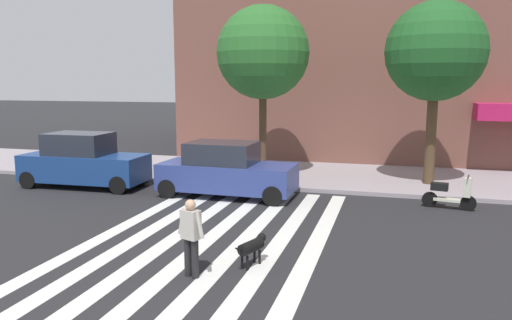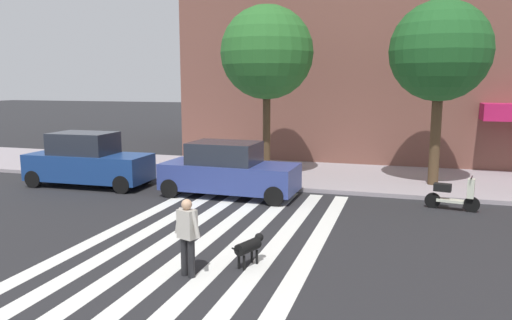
{
  "view_description": "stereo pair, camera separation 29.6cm",
  "coord_description": "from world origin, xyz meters",
  "px_view_note": "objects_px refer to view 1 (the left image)",
  "views": [
    {
      "loc": [
        4.33,
        -2.73,
        3.98
      ],
      "look_at": [
        0.78,
        9.91,
        1.89
      ],
      "focal_mm": 34.43,
      "sensor_mm": 36.0,
      "label": 1
    },
    {
      "loc": [
        4.62,
        -2.64,
        3.98
      ],
      "look_at": [
        0.78,
        9.91,
        1.89
      ],
      "focal_mm": 34.43,
      "sensor_mm": 36.0,
      "label": 2
    }
  ],
  "objects_px": {
    "street_tree_middle": "(436,52)",
    "dog_on_leash": "(252,246)",
    "parked_car_behind_first": "(226,171)",
    "parked_scooter": "(449,194)",
    "parked_car_near_curb": "(83,162)",
    "pedestrian_dog_walker": "(191,234)",
    "street_tree_nearest": "(263,53)"
  },
  "relations": [
    {
      "from": "parked_car_near_curb",
      "to": "street_tree_nearest",
      "type": "xyz_separation_m",
      "value": [
        6.21,
        3.35,
        4.16
      ]
    },
    {
      "from": "street_tree_nearest",
      "to": "street_tree_middle",
      "type": "distance_m",
      "value": 6.53
    },
    {
      "from": "parked_car_behind_first",
      "to": "street_tree_nearest",
      "type": "distance_m",
      "value": 5.41
    },
    {
      "from": "dog_on_leash",
      "to": "pedestrian_dog_walker",
      "type": "bearing_deg",
      "value": -137.84
    },
    {
      "from": "parked_car_near_curb",
      "to": "pedestrian_dog_walker",
      "type": "distance_m",
      "value": 10.31
    },
    {
      "from": "parked_car_behind_first",
      "to": "parked_scooter",
      "type": "xyz_separation_m",
      "value": [
        7.39,
        0.24,
        -0.43
      ]
    },
    {
      "from": "parked_car_near_curb",
      "to": "street_tree_middle",
      "type": "height_order",
      "value": "street_tree_middle"
    },
    {
      "from": "parked_scooter",
      "to": "pedestrian_dog_walker",
      "type": "xyz_separation_m",
      "value": [
        -5.68,
        -7.34,
        0.45
      ]
    },
    {
      "from": "street_tree_middle",
      "to": "dog_on_leash",
      "type": "height_order",
      "value": "street_tree_middle"
    },
    {
      "from": "street_tree_middle",
      "to": "pedestrian_dog_walker",
      "type": "bearing_deg",
      "value": -116.49
    },
    {
      "from": "dog_on_leash",
      "to": "street_tree_middle",
      "type": "bearing_deg",
      "value": 66.29
    },
    {
      "from": "street_tree_nearest",
      "to": "street_tree_middle",
      "type": "relative_size",
      "value": 1.01
    },
    {
      "from": "pedestrian_dog_walker",
      "to": "dog_on_leash",
      "type": "distance_m",
      "value": 1.48
    },
    {
      "from": "pedestrian_dog_walker",
      "to": "street_tree_nearest",
      "type": "bearing_deg",
      "value": 96.93
    },
    {
      "from": "street_tree_nearest",
      "to": "pedestrian_dog_walker",
      "type": "bearing_deg",
      "value": -83.07
    },
    {
      "from": "pedestrian_dog_walker",
      "to": "parked_car_near_curb",
      "type": "bearing_deg",
      "value": 136.52
    },
    {
      "from": "pedestrian_dog_walker",
      "to": "dog_on_leash",
      "type": "height_order",
      "value": "pedestrian_dog_walker"
    },
    {
      "from": "street_tree_nearest",
      "to": "dog_on_leash",
      "type": "relative_size",
      "value": 6.7
    },
    {
      "from": "parked_car_near_curb",
      "to": "parked_car_behind_first",
      "type": "xyz_separation_m",
      "value": [
        5.77,
        0.0,
        -0.06
      ]
    },
    {
      "from": "parked_car_behind_first",
      "to": "parked_car_near_curb",
      "type": "bearing_deg",
      "value": -179.98
    },
    {
      "from": "parked_car_near_curb",
      "to": "street_tree_middle",
      "type": "relative_size",
      "value": 0.71
    },
    {
      "from": "street_tree_nearest",
      "to": "pedestrian_dog_walker",
      "type": "distance_m",
      "value": 11.33
    },
    {
      "from": "parked_car_behind_first",
      "to": "pedestrian_dog_walker",
      "type": "relative_size",
      "value": 2.91
    },
    {
      "from": "street_tree_middle",
      "to": "street_tree_nearest",
      "type": "bearing_deg",
      "value": -179.07
    },
    {
      "from": "parked_car_near_curb",
      "to": "parked_scooter",
      "type": "xyz_separation_m",
      "value": [
        13.16,
        0.24,
        -0.49
      ]
    },
    {
      "from": "street_tree_middle",
      "to": "dog_on_leash",
      "type": "bearing_deg",
      "value": -113.71
    },
    {
      "from": "street_tree_nearest",
      "to": "parked_car_near_curb",
      "type": "bearing_deg",
      "value": -151.65
    },
    {
      "from": "parked_scooter",
      "to": "dog_on_leash",
      "type": "height_order",
      "value": "parked_scooter"
    },
    {
      "from": "parked_car_behind_first",
      "to": "parked_scooter",
      "type": "relative_size",
      "value": 2.94
    },
    {
      "from": "parked_car_near_curb",
      "to": "parked_car_behind_first",
      "type": "height_order",
      "value": "parked_car_near_curb"
    },
    {
      "from": "parked_scooter",
      "to": "street_tree_middle",
      "type": "height_order",
      "value": "street_tree_middle"
    },
    {
      "from": "parked_car_near_curb",
      "to": "parked_car_behind_first",
      "type": "bearing_deg",
      "value": 0.02
    }
  ]
}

